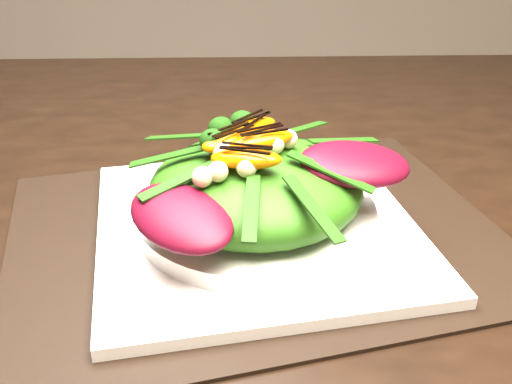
{
  "coord_description": "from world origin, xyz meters",
  "views": [
    {
      "loc": [
        -0.01,
        -0.65,
        1.06
      ],
      "look_at": [
        0.0,
        -0.16,
        0.8
      ],
      "focal_mm": 42.0,
      "sensor_mm": 36.0,
      "label": 1
    }
  ],
  "objects_px": {
    "placemat": "(256,233)",
    "plate_base": "(256,226)",
    "orange_segment": "(230,141)",
    "lettuce_mound": "(256,186)",
    "salad_bowl": "(256,214)",
    "dining_table": "(249,176)"
  },
  "relations": [
    {
      "from": "lettuce_mound",
      "to": "orange_segment",
      "type": "relative_size",
      "value": 3.21
    },
    {
      "from": "plate_base",
      "to": "lettuce_mound",
      "type": "bearing_deg",
      "value": 0.0
    },
    {
      "from": "salad_bowl",
      "to": "lettuce_mound",
      "type": "distance_m",
      "value": 0.03
    },
    {
      "from": "placemat",
      "to": "plate_base",
      "type": "distance_m",
      "value": 0.01
    },
    {
      "from": "plate_base",
      "to": "orange_segment",
      "type": "bearing_deg",
      "value": 151.3
    },
    {
      "from": "placemat",
      "to": "lettuce_mound",
      "type": "bearing_deg",
      "value": 0.0
    },
    {
      "from": "plate_base",
      "to": "salad_bowl",
      "type": "relative_size",
      "value": 1.31
    },
    {
      "from": "dining_table",
      "to": "lettuce_mound",
      "type": "bearing_deg",
      "value": -88.84
    },
    {
      "from": "orange_segment",
      "to": "placemat",
      "type": "bearing_deg",
      "value": -28.7
    },
    {
      "from": "dining_table",
      "to": "orange_segment",
      "type": "xyz_separation_m",
      "value": [
        -0.02,
        -0.15,
        0.11
      ]
    },
    {
      "from": "lettuce_mound",
      "to": "orange_segment",
      "type": "xyz_separation_m",
      "value": [
        -0.02,
        0.01,
        0.04
      ]
    },
    {
      "from": "dining_table",
      "to": "orange_segment",
      "type": "distance_m",
      "value": 0.19
    },
    {
      "from": "plate_base",
      "to": "lettuce_mound",
      "type": "xyz_separation_m",
      "value": [
        0.0,
        0.0,
        0.04
      ]
    },
    {
      "from": "placemat",
      "to": "plate_base",
      "type": "height_order",
      "value": "plate_base"
    },
    {
      "from": "orange_segment",
      "to": "salad_bowl",
      "type": "bearing_deg",
      "value": -28.7
    },
    {
      "from": "dining_table",
      "to": "placemat",
      "type": "relative_size",
      "value": 3.5
    },
    {
      "from": "placemat",
      "to": "salad_bowl",
      "type": "distance_m",
      "value": 0.02
    },
    {
      "from": "dining_table",
      "to": "plate_base",
      "type": "height_order",
      "value": "dining_table"
    },
    {
      "from": "salad_bowl",
      "to": "placemat",
      "type": "bearing_deg",
      "value": 0.0
    },
    {
      "from": "placemat",
      "to": "orange_segment",
      "type": "relative_size",
      "value": 7.49
    },
    {
      "from": "plate_base",
      "to": "salad_bowl",
      "type": "bearing_deg",
      "value": 0.0
    },
    {
      "from": "placemat",
      "to": "orange_segment",
      "type": "height_order",
      "value": "orange_segment"
    }
  ]
}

